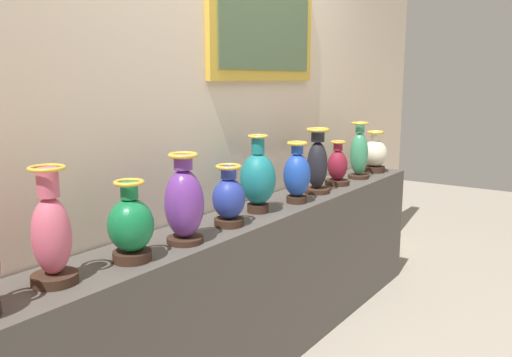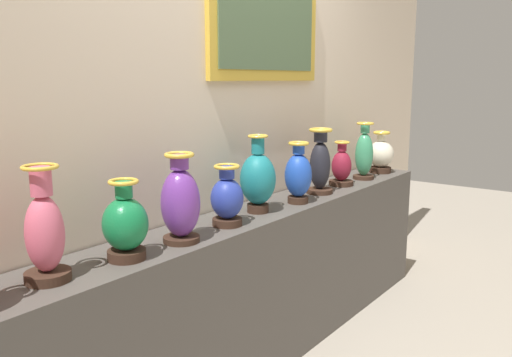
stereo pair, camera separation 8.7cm
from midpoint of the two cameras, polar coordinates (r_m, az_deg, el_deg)
display_shelf at (r=2.90m, az=0.88°, el=-11.71°), size 3.41×0.37×0.84m
back_wall at (r=2.84m, az=-3.01°, el=7.55°), size 5.30×0.14×2.74m
vase_rose at (r=1.92m, az=-20.60°, el=-5.58°), size 0.16×0.16×0.40m
vase_emerald at (r=2.07m, az=-12.73°, el=-4.91°), size 0.17×0.17×0.31m
vase_violet at (r=2.24m, az=-7.04°, el=-2.57°), size 0.17×0.17×0.38m
vase_cobalt at (r=2.49m, az=-2.13°, el=-2.18°), size 0.16×0.16×0.29m
vase_teal at (r=2.73m, az=1.11°, el=-0.03°), size 0.19×0.19×0.41m
vase_sapphire at (r=2.95m, az=5.42°, el=0.38°), size 0.15×0.15×0.35m
vase_onyx at (r=3.22m, az=7.69°, el=1.57°), size 0.16×0.16×0.40m
vase_burgundy at (r=3.49m, az=9.90°, el=1.18°), size 0.16×0.16×0.29m
vase_jade at (r=3.73m, az=12.24°, el=2.57°), size 0.14×0.14×0.39m
vase_ivory at (r=4.02m, az=13.91°, el=2.52°), size 0.19×0.19×0.31m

